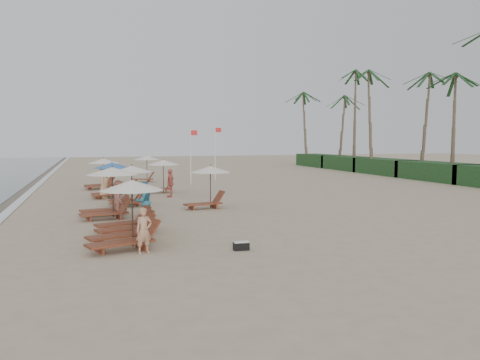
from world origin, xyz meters
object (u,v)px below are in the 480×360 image
object	(u,v)px
lounger_station_5	(101,174)
beachgoer_mid_a	(144,201)
lounger_station_4	(109,179)
lounger_station_3	(129,184)
inland_station_0	(207,183)
beachgoer_far_a	(170,183)
flag_pole_near	(191,153)
beachgoer_mid_b	(119,198)
lounger_station_2	(107,193)
beachgoer_far_b	(104,183)
duffel_bag	(241,246)
lounger_station_0	(123,218)
inland_station_2	(145,165)
lounger_station_1	(125,208)
inland_station_1	(160,174)
beachgoer_near	(144,231)

from	to	relation	value
lounger_station_5	beachgoer_mid_a	distance (m)	14.68
lounger_station_4	lounger_station_3	bearing A→B (deg)	-77.42
inland_station_0	beachgoer_far_a	distance (m)	5.46
flag_pole_near	inland_station_0	bearing A→B (deg)	-98.17
beachgoer_mid_b	flag_pole_near	size ratio (longest dim) A/B	0.37
lounger_station_2	beachgoer_far_b	xyz separation A→B (m)	(0.07, 7.41, -0.18)
beachgoer_mid_a	duffel_bag	bearing A→B (deg)	82.37
duffel_bag	lounger_station_3	bearing A→B (deg)	102.77
inland_station_0	lounger_station_0	bearing A→B (deg)	-121.35
lounger_station_0	lounger_station_2	bearing A→B (deg)	92.76
inland_station_2	lounger_station_0	bearing A→B (deg)	-98.00
beachgoer_mid_a	beachgoer_far_a	xyz separation A→B (m)	(2.53, 8.13, 0.02)
lounger_station_0	lounger_station_4	world-z (taller)	lounger_station_0
lounger_station_1	inland_station_0	distance (m)	7.15
inland_station_2	flag_pole_near	bearing A→B (deg)	-46.85
lounger_station_0	beachgoer_far_a	distance (m)	13.81
lounger_station_4	beachgoer_mid_b	world-z (taller)	lounger_station_4
inland_station_2	beachgoer_far_b	world-z (taller)	inland_station_2
beachgoer_far_b	duffel_bag	distance (m)	15.99
inland_station_1	duffel_bag	bearing A→B (deg)	-89.54
lounger_station_0	lounger_station_5	size ratio (longest dim) A/B	1.04
lounger_station_5	duffel_bag	world-z (taller)	lounger_station_5
beachgoer_mid_a	beachgoer_far_b	size ratio (longest dim) A/B	0.92
lounger_station_4	duffel_bag	bearing A→B (deg)	-77.28
lounger_station_2	beachgoer_far_b	bearing A→B (deg)	89.44
lounger_station_1	inland_station_0	bearing A→B (deg)	49.92
inland_station_0	beachgoer_far_a	bearing A→B (deg)	101.53
beachgoer_mid_b	lounger_station_0	bearing A→B (deg)	167.98
inland_station_2	beachgoer_mid_b	size ratio (longest dim) A/B	1.52
lounger_station_1	lounger_station_3	world-z (taller)	lounger_station_3
flag_pole_near	lounger_station_1	bearing A→B (deg)	-109.16
lounger_station_3	duffel_bag	distance (m)	12.22
lounger_station_1	lounger_station_4	distance (m)	11.68
inland_station_1	beachgoer_near	size ratio (longest dim) A/B	1.91
beachgoer_near	beachgoer_mid_b	bearing A→B (deg)	76.24
lounger_station_0	lounger_station_1	distance (m)	2.51
inland_station_1	beachgoer_mid_a	distance (m)	11.16
lounger_station_3	beachgoer_mid_b	size ratio (longest dim) A/B	1.46
lounger_station_5	beachgoer_mid_a	xyz separation A→B (m)	(1.53, -14.60, -0.24)
lounger_station_1	inland_station_2	xyz separation A→B (m)	(3.22, 22.21, 0.49)
lounger_station_3	inland_station_0	distance (m)	4.51
lounger_station_4	lounger_station_1	bearing A→B (deg)	-89.21
inland_station_2	beachgoer_near	bearing A→B (deg)	-96.42
lounger_station_1	beachgoer_far_b	size ratio (longest dim) A/B	1.38
lounger_station_3	beachgoer_mid_a	size ratio (longest dim) A/B	1.42
inland_station_1	inland_station_2	size ratio (longest dim) A/B	1.10
beachgoer_mid_a	flag_pole_near	size ratio (longest dim) A/B	0.38
inland_station_1	lounger_station_4	bearing A→B (deg)	-150.97
inland_station_2	beachgoer_mid_b	distance (m)	18.24
beachgoer_near	flag_pole_near	bearing A→B (deg)	58.37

